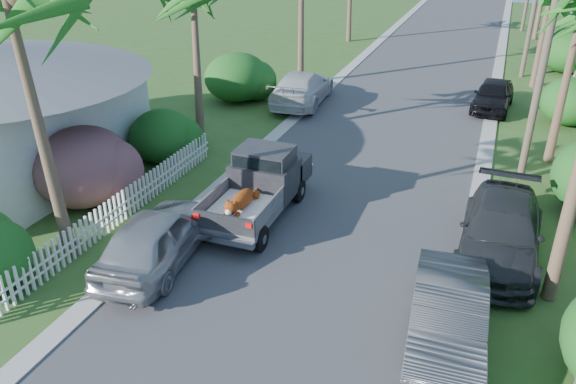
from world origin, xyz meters
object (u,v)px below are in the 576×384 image
at_px(parked_car_rn, 447,319).
at_px(parked_car_ln, 157,238).
at_px(parked_car_rf, 493,96).
at_px(parked_car_rm, 501,232).
at_px(parked_car_lf, 302,88).
at_px(pickup_truck, 262,182).
at_px(utility_pole_b, 546,51).

distance_m(parked_car_rn, parked_car_ln, 7.74).
height_order(parked_car_rf, parked_car_ln, parked_car_ln).
relative_size(parked_car_rm, parked_car_rf, 1.26).
height_order(parked_car_rn, parked_car_lf, parked_car_lf).
bearing_deg(pickup_truck, parked_car_rm, -1.03).
bearing_deg(parked_car_rf, parked_car_lf, -160.62).
bearing_deg(pickup_truck, parked_car_lf, 102.84).
bearing_deg(parked_car_lf, utility_pole_b, 147.65).
bearing_deg(parked_car_rn, parked_car_lf, 115.46).
bearing_deg(utility_pole_b, parked_car_rf, 99.74).
height_order(parked_car_lf, utility_pole_b, utility_pole_b).
bearing_deg(parked_car_rm, pickup_truck, -179.16).
relative_size(parked_car_ln, parked_car_lf, 0.84).
bearing_deg(utility_pole_b, parked_car_ln, -135.03).
distance_m(pickup_truck, parked_car_rm, 7.21).
bearing_deg(parked_car_rf, pickup_truck, -110.82).
bearing_deg(parked_car_rm, parked_car_rn, -100.80).
bearing_deg(parked_car_rm, parked_car_rf, 95.09).
relative_size(parked_car_rn, parked_car_rm, 0.85).
relative_size(pickup_truck, parked_car_lf, 0.92).
height_order(pickup_truck, parked_car_rm, pickup_truck).
distance_m(parked_car_lf, utility_pole_b, 12.35).
bearing_deg(utility_pole_b, parked_car_rm, -96.10).
bearing_deg(utility_pole_b, parked_car_rn, -98.96).
xyz_separation_m(parked_car_ln, parked_car_lf, (-1.05, 14.87, 0.01)).
height_order(pickup_truck, parked_car_rn, pickup_truck).
relative_size(parked_car_rn, parked_car_lf, 0.81).
relative_size(pickup_truck, parked_car_rn, 1.14).
relative_size(parked_car_rf, parked_car_ln, 0.90).
height_order(pickup_truck, utility_pole_b, utility_pole_b).
bearing_deg(parked_car_lf, parked_car_rm, 127.07).
distance_m(parked_car_rm, parked_car_ln, 9.41).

